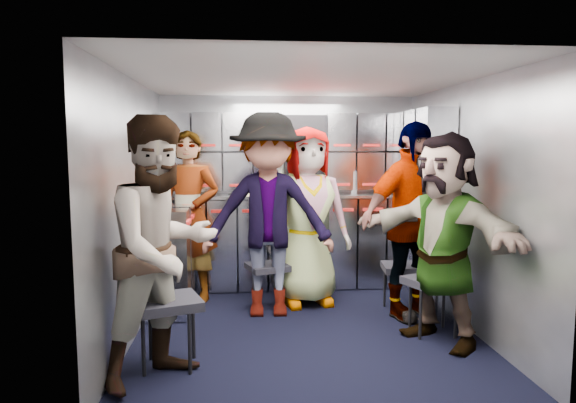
{
  "coord_description": "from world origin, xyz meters",
  "views": [
    {
      "loc": [
        -0.51,
        -4.22,
        1.57
      ],
      "look_at": [
        -0.11,
        0.35,
        1.06
      ],
      "focal_mm": 32.0,
      "sensor_mm": 36.0,
      "label": 1
    }
  ],
  "objects": [
    {
      "name": "floor",
      "position": [
        0.0,
        0.0,
        0.0
      ],
      "size": [
        3.0,
        3.0,
        0.0
      ],
      "primitive_type": "plane",
      "color": "black",
      "rests_on": "ground"
    },
    {
      "name": "wall_back",
      "position": [
        0.0,
        1.5,
        1.05
      ],
      "size": [
        2.8,
        0.04,
        2.1
      ],
      "primitive_type": "cube",
      "color": "gray",
      "rests_on": "ground"
    },
    {
      "name": "wall_left",
      "position": [
        -1.4,
        0.0,
        1.05
      ],
      "size": [
        0.04,
        3.0,
        2.1
      ],
      "primitive_type": "cube",
      "color": "gray",
      "rests_on": "ground"
    },
    {
      "name": "wall_right",
      "position": [
        1.4,
        0.0,
        1.05
      ],
      "size": [
        0.04,
        3.0,
        2.1
      ],
      "primitive_type": "cube",
      "color": "gray",
      "rests_on": "ground"
    },
    {
      "name": "ceiling",
      "position": [
        0.0,
        0.0,
        2.1
      ],
      "size": [
        2.8,
        3.0,
        0.02
      ],
      "primitive_type": "cube",
      "color": "silver",
      "rests_on": "wall_back"
    },
    {
      "name": "cart_bank_back",
      "position": [
        0.0,
        1.29,
        0.49
      ],
      "size": [
        2.68,
        0.38,
        0.99
      ],
      "primitive_type": "cube",
      "color": "#989CA7",
      "rests_on": "ground"
    },
    {
      "name": "cart_bank_left",
      "position": [
        -1.19,
        0.56,
        0.49
      ],
      "size": [
        0.38,
        0.76,
        0.99
      ],
      "primitive_type": "cube",
      "color": "#989CA7",
      "rests_on": "ground"
    },
    {
      "name": "counter",
      "position": [
        0.0,
        1.29,
        1.01
      ],
      "size": [
        2.68,
        0.42,
        0.03
      ],
      "primitive_type": "cube",
      "color": "#BABDC2",
      "rests_on": "cart_bank_back"
    },
    {
      "name": "locker_bank_back",
      "position": [
        0.0,
        1.35,
        1.49
      ],
      "size": [
        2.68,
        0.28,
        0.82
      ],
      "primitive_type": "cube",
      "color": "#989CA7",
      "rests_on": "wall_back"
    },
    {
      "name": "locker_bank_right",
      "position": [
        1.25,
        0.7,
        1.49
      ],
      "size": [
        0.28,
        1.0,
        0.82
      ],
      "primitive_type": "cube",
      "color": "#989CA7",
      "rests_on": "wall_right"
    },
    {
      "name": "right_cabinet",
      "position": [
        1.25,
        0.6,
        0.5
      ],
      "size": [
        0.28,
        1.2,
        1.0
      ],
      "primitive_type": "cube",
      "color": "#989CA7",
      "rests_on": "ground"
    },
    {
      "name": "coffee_niche",
      "position": [
        0.18,
        1.41,
        1.47
      ],
      "size": [
        0.46,
        0.16,
        0.84
      ],
      "primitive_type": null,
      "color": "black",
      "rests_on": "wall_back"
    },
    {
      "name": "red_latch_strip",
      "position": [
        0.0,
        1.09,
        0.88
      ],
      "size": [
        2.6,
        0.02,
        0.03
      ],
      "primitive_type": "cube",
      "color": "red",
      "rests_on": "cart_bank_back"
    },
    {
      "name": "jump_seat_near_left",
      "position": [
        -1.04,
        -0.67,
        0.44
      ],
      "size": [
        0.53,
        0.52,
        0.5
      ],
      "rotation": [
        0.0,
        0.0,
        0.34
      ],
      "color": "black",
      "rests_on": "ground"
    },
    {
      "name": "jump_seat_mid_left",
      "position": [
        -0.28,
        0.6,
        0.38
      ],
      "size": [
        0.45,
        0.44,
        0.43
      ],
      "rotation": [
        0.0,
        0.0,
        0.31
      ],
      "color": "black",
      "rests_on": "ground"
    },
    {
      "name": "jump_seat_center",
      "position": [
        0.11,
        0.89,
        0.44
      ],
      "size": [
        0.47,
        0.45,
        0.5
      ],
      "rotation": [
        0.0,
        0.0,
        0.14
      ],
      "color": "black",
      "rests_on": "ground"
    },
    {
      "name": "jump_seat_mid_right",
      "position": [
        0.99,
        0.41,
        0.39
      ],
      "size": [
        0.41,
        0.39,
        0.44
      ],
      "rotation": [
        0.0,
        0.0,
        -0.11
      ],
      "color": "black",
      "rests_on": "ground"
    },
    {
      "name": "jump_seat_near_right",
      "position": [
        1.05,
        -0.21,
        0.42
      ],
      "size": [
        0.52,
        0.5,
        0.47
      ],
      "rotation": [
        0.0,
        0.0,
        0.4
      ],
      "color": "black",
      "rests_on": "ground"
    },
    {
      "name": "attendant_standing",
      "position": [
        -1.05,
        0.93,
        0.85
      ],
      "size": [
        0.7,
        0.55,
        1.71
      ],
      "primitive_type": "imported",
      "rotation": [
        0.0,
        0.0,
        -0.24
      ],
      "color": "black",
      "rests_on": "ground"
    },
    {
      "name": "attendant_arc_a",
      "position": [
        -1.04,
        -0.85,
        0.88
      ],
      "size": [
        1.08,
        1.07,
        1.76
      ],
      "primitive_type": "imported",
      "rotation": [
        0.0,
        0.0,
        0.77
      ],
      "color": "black",
      "rests_on": "ground"
    },
    {
      "name": "attendant_arc_b",
      "position": [
        -0.28,
        0.42,
        0.93
      ],
      "size": [
        1.23,
        0.74,
        1.85
      ],
      "primitive_type": "imported",
      "rotation": [
        0.0,
        0.0,
        -0.04
      ],
      "color": "black",
      "rests_on": "ground"
    },
    {
      "name": "attendant_arc_c",
      "position": [
        0.11,
        0.71,
        0.87
      ],
      "size": [
        0.93,
        0.69,
        1.74
      ],
      "primitive_type": "imported",
      "rotation": [
        0.0,
        0.0,
        0.17
      ],
      "color": "black",
      "rests_on": "ground"
    },
    {
      "name": "attendant_arc_d",
      "position": [
        0.99,
        0.23,
        0.89
      ],
      "size": [
        1.13,
        0.8,
        1.77
      ],
      "primitive_type": "imported",
      "rotation": [
        0.0,
        0.0,
        0.39
      ],
      "color": "black",
      "rests_on": "ground"
    },
    {
      "name": "attendant_arc_e",
      "position": [
        1.05,
        -0.39,
        0.83
      ],
      "size": [
        1.21,
        1.58,
        1.67
      ],
      "primitive_type": "imported",
      "rotation": [
        0.0,
        0.0,
        -1.04
      ],
      "color": "black",
      "rests_on": "ground"
    },
    {
      "name": "bottle_left",
      "position": [
        -0.18,
        1.24,
        1.14
      ],
      "size": [
        0.06,
        0.06,
        0.22
      ],
      "primitive_type": "cylinder",
      "color": "white",
      "rests_on": "counter"
    },
    {
      "name": "bottle_mid",
      "position": [
        0.04,
        1.24,
        1.17
      ],
      "size": [
        0.07,
        0.07,
        0.28
      ],
      "primitive_type": "cylinder",
      "color": "white",
      "rests_on": "counter"
    },
    {
      "name": "bottle_right",
      "position": [
        0.69,
        1.24,
        1.16
      ],
      "size": [
        0.07,
        0.07,
        0.25
      ],
      "primitive_type": "cylinder",
      "color": "white",
      "rests_on": "counter"
    },
    {
      "name": "cup_left",
      "position": [
        -0.48,
        1.23,
        1.08
      ],
      "size": [
        0.09,
        0.09,
        0.1
      ],
      "primitive_type": "cylinder",
      "color": "beige",
      "rests_on": "counter"
    },
    {
      "name": "cup_right",
      "position": [
        1.0,
        1.23,
        1.09
      ],
      "size": [
        0.07,
        0.07,
        0.11
      ],
      "primitive_type": "cylinder",
      "color": "beige",
      "rests_on": "counter"
    }
  ]
}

